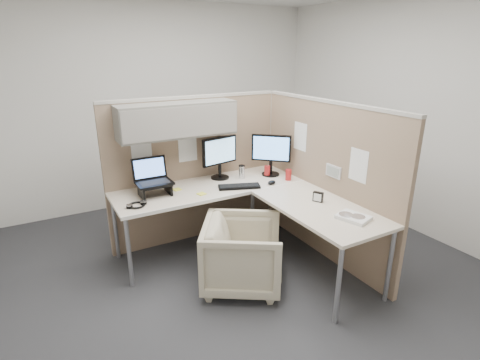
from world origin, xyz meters
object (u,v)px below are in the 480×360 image
desk (248,199)px  office_chair (243,251)px  monitor_left (220,154)px  keyboard (239,187)px

desk → office_chair: (-0.27, -0.36, -0.33)m
desk → office_chair: desk is taller
monitor_left → keyboard: bearing=-96.0°
keyboard → office_chair: bearing=-95.8°
office_chair → desk: bearing=-3.7°
desk → keyboard: bearing=85.3°
desk → keyboard: (0.02, 0.22, 0.05)m
office_chair → keyboard: keyboard is taller
office_chair → monitor_left: 1.17m
office_chair → monitor_left: size_ratio=1.52×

